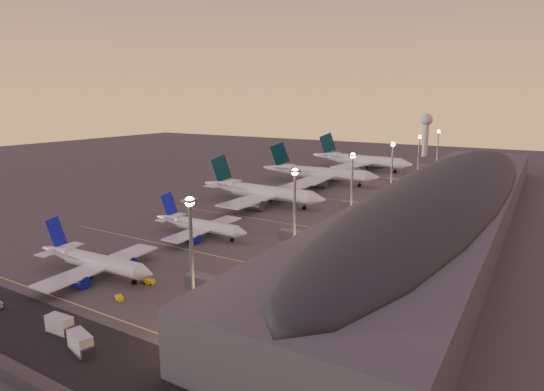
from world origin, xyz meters
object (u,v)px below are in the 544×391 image
at_px(airliner_wide_mid, 318,173).
at_px(radar_tower, 426,128).
at_px(airliner_narrow_north, 200,225).
at_px(baggage_tug_a, 119,298).
at_px(catering_truck_a, 61,325).
at_px(airliner_wide_near, 261,192).
at_px(catering_truck_b, 81,344).
at_px(airliner_wide_far, 360,160).
at_px(baggage_tug_b, 148,281).
at_px(airliner_narrow_south, 94,261).

relative_size(airliner_wide_mid, radar_tower, 1.99).
xyz_separation_m(airliner_narrow_north, baggage_tug_a, (15.93, -46.42, -2.96)).
bearing_deg(catering_truck_a, airliner_wide_near, 99.80).
distance_m(airliner_wide_near, catering_truck_b, 119.08).
relative_size(airliner_wide_far, catering_truck_b, 10.53).
distance_m(airliner_wide_mid, catering_truck_b, 173.19).
bearing_deg(airliner_wide_near, airliner_wide_mid, 91.78).
bearing_deg(radar_tower, airliner_wide_mid, -98.05).
distance_m(airliner_wide_near, catering_truck_a, 114.37).
distance_m(airliner_wide_near, baggage_tug_b, 89.13).
bearing_deg(airliner_narrow_north, baggage_tug_a, -71.68).
relative_size(radar_tower, catering_truck_a, 5.46).
height_order(airliner_wide_near, radar_tower, radar_tower).
bearing_deg(airliner_wide_far, airliner_narrow_north, -79.68).
bearing_deg(catering_truck_a, airliner_wide_far, 92.81).
distance_m(airliner_wide_far, catering_truck_a, 226.18).
xyz_separation_m(airliner_narrow_south, airliner_wide_mid, (-7.27, 144.80, 1.81)).
bearing_deg(airliner_narrow_south, catering_truck_a, -52.96).
bearing_deg(airliner_wide_mid, baggage_tug_a, -84.49).
distance_m(airliner_wide_near, airliner_wide_far, 113.52).
relative_size(airliner_wide_near, baggage_tug_a, 17.98).
bearing_deg(airliner_wide_near, airliner_narrow_north, -78.76).
relative_size(airliner_wide_near, airliner_wide_far, 0.88).
relative_size(airliner_wide_mid, airliner_wide_far, 0.94).
bearing_deg(airliner_wide_far, catering_truck_b, -73.50).
xyz_separation_m(radar_tower, catering_truck_a, (5.45, -314.09, -20.34)).
height_order(catering_truck_a, catering_truck_b, catering_truck_b).
bearing_deg(baggage_tug_b, airliner_wide_far, 87.23).
xyz_separation_m(airliner_narrow_south, baggage_tug_b, (15.52, 2.89, -3.05)).
distance_m(radar_tower, baggage_tug_b, 289.67).
bearing_deg(catering_truck_a, airliner_wide_mid, 95.40).
relative_size(airliner_narrow_south, baggage_tug_b, 10.40).
bearing_deg(airliner_wide_far, radar_tower, 85.64).
height_order(airliner_wide_mid, airliner_wide_far, airliner_wide_far).
relative_size(airliner_narrow_north, baggage_tug_a, 10.83).
bearing_deg(radar_tower, airliner_wide_near, -95.88).
xyz_separation_m(airliner_wide_near, airliner_wide_mid, (0.10, 55.89, 0.33)).
distance_m(airliner_wide_near, airliner_wide_mid, 55.89).
relative_size(airliner_wide_mid, baggage_tug_b, 17.67).
height_order(airliner_wide_near, airliner_wide_mid, airliner_wide_mid).
relative_size(airliner_narrow_south, radar_tower, 1.17).
bearing_deg(airliner_wide_far, airliner_wide_mid, -83.34).
relative_size(airliner_wide_near, radar_tower, 1.87).
distance_m(airliner_narrow_south, airliner_wide_far, 202.52).
distance_m(airliner_narrow_north, airliner_wide_far, 162.99).
xyz_separation_m(airliner_narrow_south, baggage_tug_a, (16.69, -6.83, -3.09)).
bearing_deg(airliner_narrow_south, airliner_wide_far, 88.38).
height_order(airliner_narrow_south, catering_truck_a, airliner_narrow_south).
xyz_separation_m(airliner_wide_near, baggage_tug_a, (24.06, -95.74, -4.58)).
height_order(airliner_wide_far, radar_tower, radar_tower).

